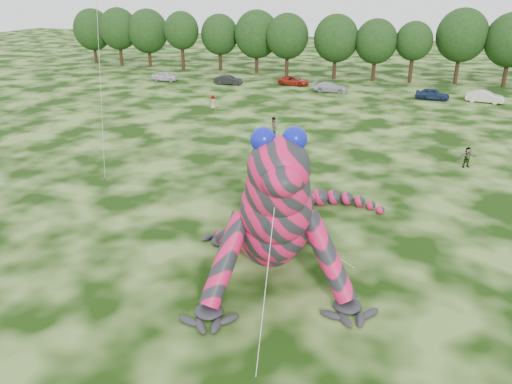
{
  "coord_description": "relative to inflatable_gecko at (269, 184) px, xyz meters",
  "views": [
    {
      "loc": [
        3.45,
        -20.17,
        13.52
      ],
      "look_at": [
        -3.86,
        1.34,
        4.0
      ],
      "focal_mm": 35.0,
      "sensor_mm": 36.0,
      "label": 1
    }
  ],
  "objects": [
    {
      "name": "tree_0",
      "position": [
        -51.07,
        56.89,
        0.66
      ],
      "size": [
        6.91,
        6.22,
        9.51
      ],
      "primitive_type": null,
      "color": "black",
      "rests_on": "ground"
    },
    {
      "name": "spectator_1",
      "position": [
        -6.45,
        22.12,
        -3.22
      ],
      "size": [
        1.04,
        1.07,
        1.73
      ],
      "primitive_type": "imported",
      "rotation": [
        0.0,
        0.0,
        5.39
      ],
      "color": "gray",
      "rests_on": "ground"
    },
    {
      "name": "ground",
      "position": [
        3.49,
        -2.34,
        -4.09
      ],
      "size": [
        240.0,
        240.0,
        0.0
      ],
      "primitive_type": "plane",
      "color": "#16330A",
      "rests_on": "ground"
    },
    {
      "name": "car_5",
      "position": [
        13.96,
        44.06,
        -3.37
      ],
      "size": [
        4.52,
        2.09,
        1.44
      ],
      "primitive_type": "imported",
      "rotation": [
        0.0,
        0.0,
        1.44
      ],
      "color": "silver",
      "rests_on": "ground"
    },
    {
      "name": "tree_5",
      "position": [
        -19.64,
        56.09,
        0.81
      ],
      "size": [
        7.16,
        6.44,
        9.8
      ],
      "primitive_type": null,
      "color": "black",
      "rests_on": "ground"
    },
    {
      "name": "spectator_4",
      "position": [
        -16.19,
        30.09,
        -3.27
      ],
      "size": [
        0.95,
        0.82,
        1.64
      ],
      "primitive_type": "imported",
      "rotation": [
        0.0,
        0.0,
        3.59
      ],
      "color": "gray",
      "rests_on": "ground"
    },
    {
      "name": "car_2",
      "position": [
        -11.08,
        47.5,
        -3.46
      ],
      "size": [
        4.72,
        2.57,
        1.25
      ],
      "primitive_type": "imported",
      "rotation": [
        0.0,
        0.0,
        1.46
      ],
      "color": "maroon",
      "rests_on": "ground"
    },
    {
      "name": "car_1",
      "position": [
        -20.2,
        44.9,
        -3.42
      ],
      "size": [
        4.15,
        1.71,
        1.34
      ],
      "primitive_type": "imported",
      "rotation": [
        0.0,
        0.0,
        1.64
      ],
      "color": "black",
      "rests_on": "ground"
    },
    {
      "name": "tree_3",
      "position": [
        -32.23,
        54.72,
        0.63
      ],
      "size": [
        5.81,
        5.23,
        9.44
      ],
      "primitive_type": null,
      "color": "black",
      "rests_on": "ground"
    },
    {
      "name": "tree_4",
      "position": [
        -26.15,
        56.37,
        0.44
      ],
      "size": [
        6.22,
        5.6,
        9.06
      ],
      "primitive_type": null,
      "color": "black",
      "rests_on": "ground"
    },
    {
      "name": "tree_11",
      "position": [
        17.27,
        55.85,
        0.94
      ],
      "size": [
        7.01,
        6.31,
        10.07
      ],
      "primitive_type": null,
      "color": "black",
      "rests_on": "ground"
    },
    {
      "name": "tree_10",
      "position": [
        10.89,
        56.23,
        1.16
      ],
      "size": [
        7.09,
        6.38,
        10.5
      ],
      "primitive_type": null,
      "color": "black",
      "rests_on": "ground"
    },
    {
      "name": "tree_2",
      "position": [
        -39.53,
        56.42,
        0.73
      ],
      "size": [
        7.04,
        6.34,
        9.64
      ],
      "primitive_type": null,
      "color": "black",
      "rests_on": "ground"
    },
    {
      "name": "tree_6",
      "position": [
        -14.07,
        54.34,
        0.66
      ],
      "size": [
        6.52,
        5.86,
        9.49
      ],
      "primitive_type": null,
      "color": "black",
      "rests_on": "ground"
    },
    {
      "name": "spectator_5",
      "position": [
        10.75,
        18.3,
        -3.27
      ],
      "size": [
        1.56,
        1.18,
        1.64
      ],
      "primitive_type": "imported",
      "rotation": [
        0.0,
        0.0,
        0.52
      ],
      "color": "gray",
      "rests_on": "ground"
    },
    {
      "name": "tree_7",
      "position": [
        -6.59,
        54.46,
        0.65
      ],
      "size": [
        6.68,
        6.01,
        9.48
      ],
      "primitive_type": null,
      "color": "black",
      "rests_on": "ground"
    },
    {
      "name": "tree_8",
      "position": [
        -0.73,
        54.64,
        0.38
      ],
      "size": [
        6.14,
        5.53,
        8.94
      ],
      "primitive_type": null,
      "color": "black",
      "rests_on": "ground"
    },
    {
      "name": "car_3",
      "position": [
        -5.19,
        44.3,
        -3.44
      ],
      "size": [
        4.58,
        2.0,
        1.31
      ],
      "primitive_type": "imported",
      "rotation": [
        0.0,
        0.0,
        1.61
      ],
      "color": "#B0B6B9",
      "rests_on": "ground"
    },
    {
      "name": "tree_9",
      "position": [
        4.55,
        55.0,
        0.25
      ],
      "size": [
        5.27,
        4.74,
        8.68
      ],
      "primitive_type": null,
      "color": "black",
      "rests_on": "ground"
    },
    {
      "name": "inflatable_gecko",
      "position": [
        0.0,
        0.0,
        0.0
      ],
      "size": [
        19.01,
        20.4,
        8.18
      ],
      "primitive_type": null,
      "rotation": [
        0.0,
        0.0,
        0.39
      ],
      "color": "#D4164D",
      "rests_on": "ground"
    },
    {
      "name": "car_4",
      "position": [
        7.87,
        43.77,
        -3.39
      ],
      "size": [
        4.25,
        2.03,
        1.4
      ],
      "primitive_type": "imported",
      "rotation": [
        0.0,
        0.0,
        1.48
      ],
      "color": "#19274C",
      "rests_on": "ground"
    },
    {
      "name": "tree_1",
      "position": [
        -44.87,
        55.71,
        0.81
      ],
      "size": [
        6.74,
        6.07,
        9.81
      ],
      "primitive_type": null,
      "color": "black",
      "rests_on": "ground"
    },
    {
      "name": "car_0",
      "position": [
        -30.27,
        44.62,
        -3.41
      ],
      "size": [
        4.01,
        1.7,
        1.35
      ],
      "primitive_type": "imported",
      "rotation": [
        0.0,
        0.0,
        1.6
      ],
      "color": "silver",
      "rests_on": "ground"
    }
  ]
}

